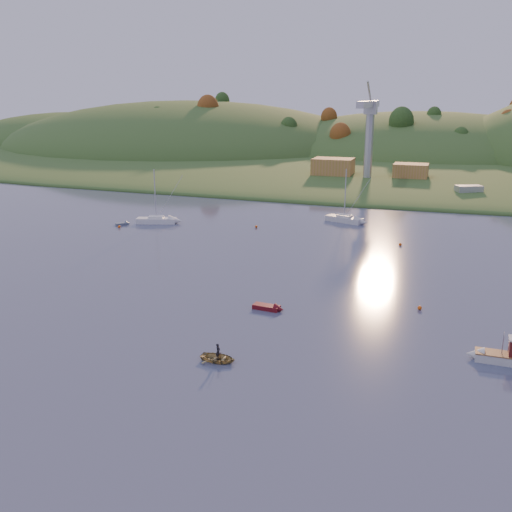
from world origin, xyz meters
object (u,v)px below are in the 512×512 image
(canoe, at_px, (218,358))
(red_tender, at_px, (272,308))
(grey_dinghy, at_px, (125,224))
(fishing_boat, at_px, (497,354))
(sailboat_far, at_px, (344,219))
(sailboat_near, at_px, (156,220))

(canoe, distance_m, red_tender, 14.30)
(canoe, bearing_deg, red_tender, -2.52)
(canoe, relative_size, grey_dinghy, 1.24)
(fishing_boat, height_order, sailboat_far, sailboat_far)
(fishing_boat, xyz_separation_m, red_tender, (-23.93, 5.76, -0.50))
(sailboat_near, distance_m, sailboat_far, 36.88)
(red_tender, bearing_deg, sailboat_far, 96.33)
(red_tender, bearing_deg, canoe, -88.09)
(fishing_boat, distance_m, sailboat_far, 61.45)
(fishing_boat, distance_m, red_tender, 24.61)
(sailboat_far, bearing_deg, grey_dinghy, -137.82)
(sailboat_far, xyz_separation_m, red_tender, (1.09, -50.37, -0.43))
(sailboat_far, bearing_deg, fishing_boat, -46.22)
(grey_dinghy, bearing_deg, red_tender, -86.82)
(sailboat_near, xyz_separation_m, red_tender, (35.53, -37.20, -0.43))
(grey_dinghy, bearing_deg, sailboat_near, -15.47)
(sailboat_far, height_order, red_tender, sailboat_far)
(red_tender, bearing_deg, sailboat_near, 138.79)
(fishing_boat, relative_size, canoe, 1.59)
(sailboat_far, relative_size, red_tender, 2.73)
(sailboat_far, distance_m, red_tender, 50.39)
(fishing_boat, relative_size, sailboat_far, 0.52)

